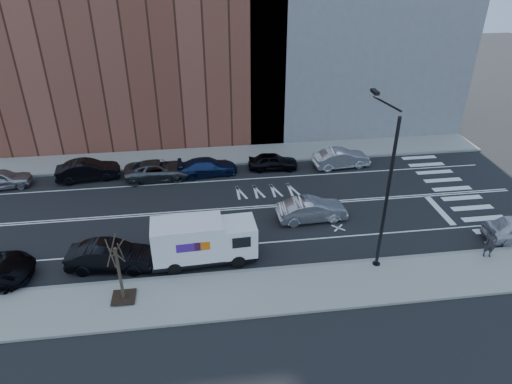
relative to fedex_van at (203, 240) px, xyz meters
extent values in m
plane|color=black|center=(2.75, 5.60, -1.44)|extent=(120.00, 120.00, 0.00)
cube|color=gray|center=(2.75, -3.20, -1.36)|extent=(44.00, 3.60, 0.15)
cube|color=gray|center=(2.75, 14.40, -1.36)|extent=(44.00, 3.60, 0.15)
cube|color=gray|center=(2.75, -1.40, -1.35)|extent=(44.00, 0.25, 0.17)
cube|color=gray|center=(2.75, 12.60, -1.35)|extent=(44.00, 0.25, 0.17)
cube|color=brown|center=(-5.25, 21.20, 9.56)|extent=(26.00, 10.00, 22.00)
cylinder|color=black|center=(9.75, -1.80, 3.06)|extent=(0.18, 0.18, 9.00)
cylinder|color=black|center=(9.75, -1.80, -1.34)|extent=(0.44, 0.44, 0.20)
sphere|color=black|center=(9.75, -1.80, 7.51)|extent=(0.20, 0.20, 0.20)
cylinder|color=black|center=(9.75, -0.10, 7.66)|extent=(0.11, 3.49, 0.48)
cube|color=black|center=(9.75, 1.60, 7.76)|extent=(0.25, 0.80, 0.18)
cube|color=#FFF2CC|center=(9.75, 1.60, 7.66)|extent=(0.18, 0.55, 0.03)
cube|color=black|center=(-4.25, -2.80, -1.21)|extent=(1.20, 1.20, 0.04)
cylinder|color=#382B1E|center=(-4.25, -2.80, 0.31)|extent=(0.16, 0.16, 3.20)
cylinder|color=#382B1E|center=(-4.00, -2.80, 1.71)|extent=(0.06, 0.80, 1.44)
cylinder|color=#382B1E|center=(-4.17, -2.56, 1.71)|extent=(0.81, 0.31, 1.19)
cylinder|color=#382B1E|center=(-4.45, -2.65, 1.71)|extent=(0.58, 0.76, 1.50)
cylinder|color=#382B1E|center=(-4.45, -2.95, 1.71)|extent=(0.47, 0.61, 1.37)
cylinder|color=#382B1E|center=(-4.17, -3.04, 1.71)|extent=(0.72, 0.29, 1.13)
cube|color=black|center=(-0.02, 0.00, -1.01)|extent=(5.94, 2.26, 0.28)
cube|color=white|center=(2.05, 0.10, 0.03)|extent=(1.98, 2.12, 1.89)
cube|color=black|center=(3.02, 0.14, 0.31)|extent=(0.14, 1.75, 0.90)
cube|color=black|center=(2.10, -0.93, 0.31)|extent=(1.04, 0.09, 0.66)
cube|color=black|center=(2.01, 1.13, 0.31)|extent=(1.04, 0.09, 0.66)
cube|color=black|center=(2.98, 0.14, -0.92)|extent=(0.23, 1.89, 0.33)
cube|color=white|center=(-0.87, -0.04, 0.22)|extent=(4.06, 2.26, 2.17)
cube|color=#47198C|center=(-0.81, -1.10, 0.36)|extent=(1.32, 0.08, 0.52)
cube|color=orange|center=(-0.06, -1.06, 0.36)|extent=(0.85, 0.06, 0.52)
cube|color=#47198C|center=(-0.92, 1.01, 0.36)|extent=(1.32, 0.08, 0.52)
cube|color=orange|center=(-0.16, 1.05, 0.36)|extent=(0.85, 0.06, 0.52)
cylinder|color=black|center=(1.91, -0.85, -1.04)|extent=(0.80, 0.30, 0.79)
cylinder|color=black|center=(1.82, 1.03, -1.04)|extent=(0.80, 0.30, 0.79)
cylinder|color=black|center=(-1.67, -1.02, -1.04)|extent=(0.80, 0.30, 0.79)
cylinder|color=black|center=(-1.76, 0.86, -1.04)|extent=(0.80, 0.30, 0.79)
imported|color=#9B9B9F|center=(-14.71, 11.01, -0.72)|extent=(4.36, 2.21, 1.42)
imported|color=black|center=(-8.53, 11.52, -0.66)|extent=(4.87, 2.19, 1.55)
imported|color=#4E5255|center=(-3.19, 10.99, -0.73)|extent=(5.18, 2.53, 1.42)
imported|color=navy|center=(0.69, 11.16, -0.77)|extent=(4.74, 2.25, 1.34)
imported|color=black|center=(5.95, 11.39, -0.76)|extent=(4.07, 1.87, 1.35)
imported|color=silver|center=(11.55, 11.09, -0.68)|extent=(4.74, 2.04, 1.52)
imported|color=#A9A9AE|center=(7.23, 3.54, -0.68)|extent=(4.67, 1.84, 1.51)
imported|color=black|center=(-5.22, 0.05, -0.64)|extent=(4.98, 2.21, 1.59)
imported|color=#27242A|center=(16.46, -1.95, -0.38)|extent=(0.74, 0.58, 1.81)
camera|label=1|loc=(0.15, -21.48, 15.05)|focal=32.00mm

